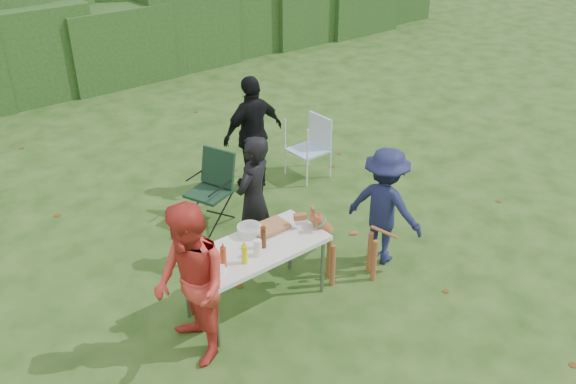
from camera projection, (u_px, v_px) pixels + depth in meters
ground at (292, 294)px, 6.71m from camera, size 80.00×80.00×0.00m
hedge_row at (29, 55)px, 11.73m from camera, size 22.00×1.40×1.70m
folding_table at (256, 251)px, 6.24m from camera, size 1.50×0.70×0.74m
person_cook at (254, 200)px, 6.96m from camera, size 0.67×0.57×1.57m
person_red_jacket at (191, 286)px, 5.53m from camera, size 0.74×0.88×1.63m
person_black_puffy at (253, 133)px, 8.50m from camera, size 0.97×0.41×1.66m
child at (384, 206)px, 6.97m from camera, size 0.77×1.04×1.43m
dog at (352, 245)px, 6.75m from camera, size 1.03×0.79×0.91m
camping_chair at (209, 189)px, 7.85m from camera, size 0.76×0.76×0.94m
lawn_chair at (308, 148)px, 8.97m from camera, size 0.55×0.55×0.92m
food_tray at (269, 229)px, 6.48m from camera, size 0.45×0.30×0.02m
focaccia_bread at (269, 227)px, 6.47m from camera, size 0.40×0.26×0.04m
mustard_bottle at (245, 254)px, 5.92m from camera, size 0.06×0.06×0.20m
ketchup_bottle at (223, 257)px, 5.86m from camera, size 0.06×0.06×0.22m
beer_bottle at (263, 237)px, 6.15m from camera, size 0.06×0.06×0.24m
paper_towel_roll at (199, 252)px, 5.90m from camera, size 0.12×0.12×0.26m
cup_stack at (258, 248)px, 6.03m from camera, size 0.08×0.08×0.18m
pasta_bowl at (249, 230)px, 6.39m from camera, size 0.26×0.26×0.10m
plate_stack at (213, 270)px, 5.82m from camera, size 0.24×0.24×0.05m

